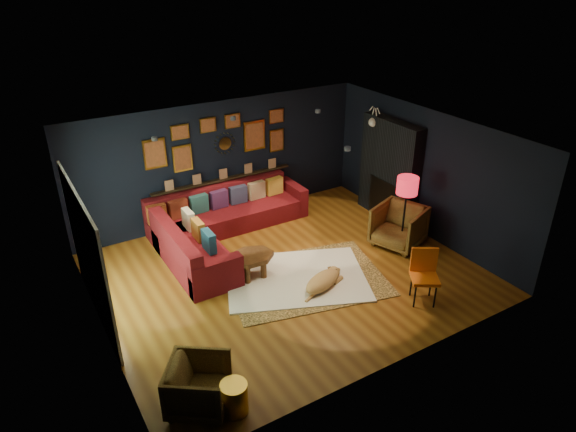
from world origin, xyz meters
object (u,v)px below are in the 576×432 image
orange_chair (424,271)px  floor_lamp (407,189)px  armchair_right (399,224)px  dog (323,279)px  gold_stool (234,398)px  sectional (215,227)px  coffee_table (251,259)px  armchair_left (198,384)px  pouf (190,247)px

orange_chair → floor_lamp: 1.92m
armchair_right → orange_chair: bearing=-49.8°
floor_lamp → dog: (-2.20, -0.42, -1.04)m
gold_stool → floor_lamp: size_ratio=0.30×
sectional → gold_stool: size_ratio=7.71×
armchair_right → floor_lamp: bearing=16.0°
coffee_table → armchair_left: (-1.95, -2.31, -0.00)m
sectional → dog: bearing=-69.9°
gold_stool → armchair_right: bearing=24.8°
armchair_left → floor_lamp: bearing=-35.1°
pouf → dog: 2.71m
armchair_left → dog: size_ratio=0.66×
armchair_right → orange_chair: (-0.89, -1.59, 0.09)m
orange_chair → dog: orange_chair is taller
coffee_table → orange_chair: 2.99m
pouf → armchair_left: 3.77m
gold_stool → dog: bearing=33.6°
floor_lamp → dog: 2.47m
sectional → armchair_left: (-1.94, -3.86, 0.06)m
coffee_table → armchair_right: bearing=-8.7°
sectional → coffee_table: 1.55m
pouf → armchair_left: bearing=-109.5°
orange_chair → dog: (-1.27, 1.11, -0.35)m
armchair_left → pouf: bearing=16.0°
pouf → dog: bearing=-54.0°
coffee_table → floor_lamp: floor_lamp is taller
armchair_right → dog: size_ratio=0.80×
gold_stool → dog: size_ratio=0.38×
coffee_table → floor_lamp: (3.10, -0.53, 0.86)m
armchair_right → floor_lamp: (0.05, -0.07, 0.78)m
coffee_table → pouf: bearing=119.3°
pouf → armchair_right: size_ratio=0.62×
coffee_table → armchair_left: bearing=-130.1°
gold_stool → pouf: bearing=76.8°
coffee_table → dog: bearing=-46.7°
armchair_right → floor_lamp: size_ratio=0.62×
armchair_right → floor_lamp: floor_lamp is taller
pouf → armchair_right: bearing=-24.5°
armchair_right → pouf: bearing=-135.2°
gold_stool → orange_chair: bearing=8.3°
gold_stool → sectional: bearing=69.1°
sectional → gold_stool: sectional is taller
floor_lamp → pouf: bearing=155.0°
coffee_table → armchair_right: armchair_right is taller
orange_chair → gold_stool: bearing=-139.1°
gold_stool → dog: gold_stool is taller
armchair_left → coffee_table: bearing=-4.7°
pouf → floor_lamp: bearing=-25.0°
coffee_table → pouf: 1.43m
sectional → dog: 2.66m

